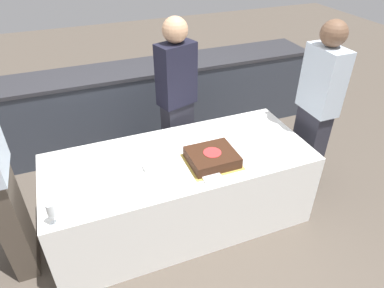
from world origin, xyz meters
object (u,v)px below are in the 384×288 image
cake (212,157)px  person_cutting_cake (177,100)px  plate_stack (158,165)px  wine_glass (51,211)px  person_seated_right (316,110)px

cake → person_cutting_cake: 0.84m
cake → person_cutting_cake: (0.00, 0.84, 0.11)m
cake → plate_stack: size_ratio=1.80×
plate_stack → wine_glass: 0.85m
plate_stack → person_cutting_cake: (0.42, 0.74, 0.14)m
cake → wine_glass: wine_glass is taller
cake → wine_glass: size_ratio=2.39×
plate_stack → wine_glass: bearing=-157.5°
cake → person_seated_right: 1.12m
cake → person_seated_right: person_seated_right is taller
person_cutting_cake → person_seated_right: bearing=130.5°
plate_stack → person_seated_right: (1.52, 0.07, 0.15)m
person_cutting_cake → cake: bearing=72.1°
plate_stack → person_cutting_cake: person_cutting_cake is taller
person_cutting_cake → person_seated_right: (1.10, -0.68, 0.01)m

